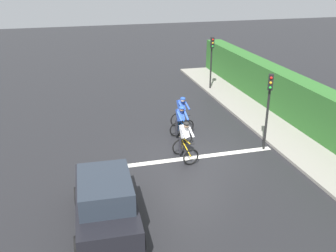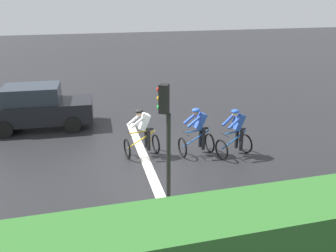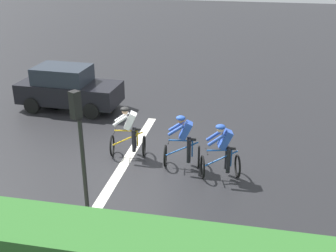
% 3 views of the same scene
% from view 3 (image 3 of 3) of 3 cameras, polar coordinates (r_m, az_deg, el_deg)
% --- Properties ---
extents(ground_plane, '(80.00, 80.00, 0.00)m').
position_cam_3_polar(ground_plane, '(13.39, -5.38, -4.66)').
color(ground_plane, black).
extents(road_marking_stop_line, '(7.00, 0.30, 0.01)m').
position_cam_3_polar(road_marking_stop_line, '(13.40, -5.61, -4.62)').
color(road_marking_stop_line, silver).
rests_on(road_marking_stop_line, ground).
extents(cyclist_lead, '(0.93, 1.22, 1.66)m').
position_cam_3_polar(cyclist_lead, '(12.19, 7.32, -3.53)').
color(cyclist_lead, black).
rests_on(cyclist_lead, ground).
extents(cyclist_second, '(0.81, 1.16, 1.66)m').
position_cam_3_polar(cyclist_second, '(12.67, 2.10, -2.25)').
color(cyclist_second, black).
rests_on(cyclist_second, ground).
extents(cyclist_mid, '(0.84, 1.17, 1.66)m').
position_cam_3_polar(cyclist_mid, '(13.37, -5.31, -0.90)').
color(cyclist_mid, black).
rests_on(cyclist_mid, ground).
extents(car_black, '(2.02, 4.17, 1.76)m').
position_cam_3_polar(car_black, '(17.69, -13.30, 5.01)').
color(car_black, black).
rests_on(car_black, ground).
extents(traffic_light_near_crossing, '(0.27, 0.29, 3.34)m').
position_cam_3_polar(traffic_light_near_crossing, '(9.78, -11.82, -1.65)').
color(traffic_light_near_crossing, black).
rests_on(traffic_light_near_crossing, ground).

